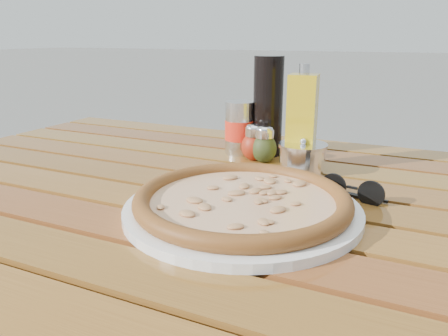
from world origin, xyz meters
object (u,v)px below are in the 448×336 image
at_px(sunglasses, 352,191).
at_px(oregano_shaker, 264,145).
at_px(pizza, 242,200).
at_px(table, 219,225).
at_px(plate, 242,209).
at_px(pepper_shaker, 254,143).
at_px(dark_bottle, 268,107).
at_px(soda_can, 240,128).
at_px(parmesan_tin, 302,158).
at_px(olive_oil_cruet, 302,122).

bearing_deg(sunglasses, oregano_shaker, 156.53).
bearing_deg(oregano_shaker, pizza, -76.45).
distance_m(table, plate, 0.15).
bearing_deg(oregano_shaker, pepper_shaker, 167.45).
height_order(dark_bottle, sunglasses, dark_bottle).
bearing_deg(soda_can, pizza, -66.22).
height_order(table, parmesan_tin, parmesan_tin).
bearing_deg(parmesan_tin, plate, -96.15).
relative_size(oregano_shaker, dark_bottle, 0.37).
xyz_separation_m(pepper_shaker, soda_can, (-0.05, 0.04, 0.02)).
height_order(oregano_shaker, sunglasses, oregano_shaker).
bearing_deg(pizza, soda_can, 113.78).
relative_size(pizza, olive_oil_cruet, 1.98).
bearing_deg(dark_bottle, soda_can, -163.59).
relative_size(parmesan_tin, sunglasses, 0.87).
distance_m(oregano_shaker, olive_oil_cruet, 0.10).
xyz_separation_m(plate, dark_bottle, (-0.08, 0.35, 0.10)).
relative_size(oregano_shaker, soda_can, 0.68).
xyz_separation_m(table, sunglasses, (0.23, 0.04, 0.09)).
bearing_deg(soda_can, table, -75.50).
relative_size(plate, soda_can, 3.00).
height_order(pizza, dark_bottle, dark_bottle).
bearing_deg(table, parmesan_tin, 52.89).
distance_m(table, parmesan_tin, 0.21).
relative_size(pizza, dark_bottle, 1.89).
height_order(olive_oil_cruet, parmesan_tin, olive_oil_cruet).
distance_m(pepper_shaker, olive_oil_cruet, 0.12).
xyz_separation_m(dark_bottle, parmesan_tin, (0.11, -0.10, -0.08)).
xyz_separation_m(plate, olive_oil_cruet, (0.01, 0.27, 0.09)).
height_order(plate, pepper_shaker, pepper_shaker).
xyz_separation_m(dark_bottle, olive_oil_cruet, (0.10, -0.08, -0.01)).
bearing_deg(oregano_shaker, dark_bottle, 104.25).
xyz_separation_m(table, parmesan_tin, (0.11, 0.15, 0.11)).
bearing_deg(soda_can, dark_bottle, 16.41).
height_order(plate, oregano_shaker, oregano_shaker).
distance_m(pepper_shaker, sunglasses, 0.28).
distance_m(table, soda_can, 0.28).
height_order(soda_can, sunglasses, soda_can).
bearing_deg(pizza, parmesan_tin, 83.85).
distance_m(pepper_shaker, dark_bottle, 0.09).
height_order(table, pizza, pizza).
bearing_deg(sunglasses, dark_bottle, 148.83).
xyz_separation_m(table, olive_oil_cruet, (0.10, 0.18, 0.17)).
distance_m(pizza, oregano_shaker, 0.29).
xyz_separation_m(plate, oregano_shaker, (-0.07, 0.28, 0.03)).
bearing_deg(pepper_shaker, pizza, -71.99).
bearing_deg(table, dark_bottle, 89.88).
bearing_deg(oregano_shaker, table, -95.04).
xyz_separation_m(plate, sunglasses, (0.14, 0.13, 0.01)).
bearing_deg(soda_can, plate, -66.22).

